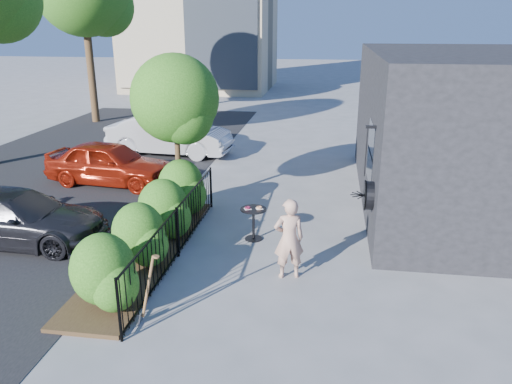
% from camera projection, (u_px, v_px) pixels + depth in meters
% --- Properties ---
extents(ground, '(120.00, 120.00, 0.00)m').
position_uv_depth(ground, '(249.00, 261.00, 10.32)').
color(ground, gray).
rests_on(ground, ground).
extents(shop_building, '(6.22, 9.00, 4.00)m').
position_uv_depth(shop_building, '(482.00, 130.00, 13.11)').
color(shop_building, black).
rests_on(shop_building, ground).
extents(fence, '(0.05, 6.05, 1.10)m').
position_uv_depth(fence, '(177.00, 232.00, 10.35)').
color(fence, black).
rests_on(fence, ground).
extents(planting_bed, '(1.30, 6.00, 0.08)m').
position_uv_depth(planting_bed, '(147.00, 252.00, 10.61)').
color(planting_bed, '#382616').
rests_on(planting_bed, ground).
extents(shrubs, '(1.10, 5.60, 1.24)m').
position_uv_depth(shrubs, '(151.00, 222.00, 10.48)').
color(shrubs, '#1E5112').
rests_on(shrubs, ground).
extents(patio_tree, '(2.20, 2.20, 3.94)m').
position_uv_depth(patio_tree, '(177.00, 104.00, 12.32)').
color(patio_tree, '#3F2B19').
rests_on(patio_tree, ground).
extents(street, '(9.00, 30.00, 0.01)m').
position_uv_depth(street, '(22.00, 197.00, 14.11)').
color(street, black).
rests_on(street, ground).
extents(cafe_table, '(0.59, 0.59, 0.79)m').
position_uv_depth(cafe_table, '(254.00, 218.00, 11.19)').
color(cafe_table, black).
rests_on(cafe_table, ground).
extents(woman, '(0.67, 0.53, 1.60)m').
position_uv_depth(woman, '(289.00, 239.00, 9.43)').
color(woman, tan).
rests_on(woman, ground).
extents(shovel, '(0.43, 0.17, 1.28)m').
position_uv_depth(shovel, '(147.00, 293.00, 8.00)').
color(shovel, brown).
rests_on(shovel, ground).
extents(car_red, '(4.02, 2.00, 1.32)m').
position_uv_depth(car_red, '(110.00, 163.00, 15.04)').
color(car_red, maroon).
rests_on(car_red, ground).
extents(car_silver, '(4.67, 1.96, 1.50)m').
position_uv_depth(car_silver, '(170.00, 135.00, 18.43)').
color(car_silver, silver).
rests_on(car_silver, ground).
extents(car_darkgrey, '(4.10, 1.69, 1.19)m').
position_uv_depth(car_darkgrey, '(16.00, 218.00, 11.01)').
color(car_darkgrey, black).
rests_on(car_darkgrey, ground).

